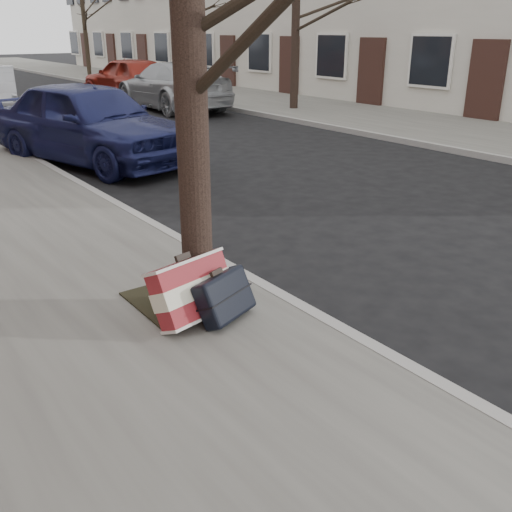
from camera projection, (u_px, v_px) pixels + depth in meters
ground at (437, 300)px, 5.29m from camera, size 120.00×120.00×0.00m
far_sidewalk at (230, 96)px, 20.78m from camera, size 4.00×70.00×0.12m
dirt_patch at (184, 298)px, 5.03m from camera, size 0.85×0.85×0.02m
suitcase_red at (193, 290)px, 4.58m from camera, size 0.74×0.50×0.53m
suitcase_navy at (225, 296)px, 4.61m from camera, size 0.61×0.48×0.42m
car_near_front at (91, 122)px, 10.41m from camera, size 2.86×4.72×1.50m
car_far_front at (172, 86)px, 17.53m from camera, size 2.17×5.01×1.44m
car_far_back at (129, 78)px, 20.15m from camera, size 2.13×4.45×1.47m
tree_far_a at (295, 28)px, 16.36m from camera, size 0.24×0.24×4.48m
tree_far_b at (179, 26)px, 21.38m from camera, size 0.24×0.24×4.65m
tree_far_c at (84, 21)px, 28.47m from camera, size 0.21×0.21×5.14m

